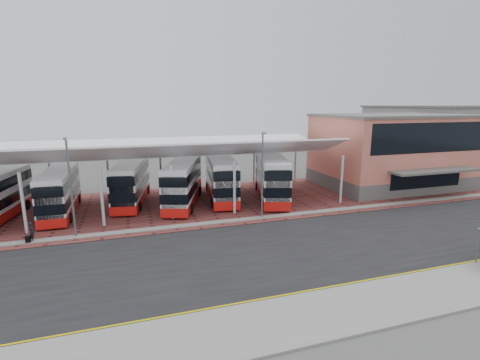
{
  "coord_description": "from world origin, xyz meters",
  "views": [
    {
      "loc": [
        -9.44,
        -22.78,
        10.52
      ],
      "look_at": [
        0.84,
        9.36,
        3.12
      ],
      "focal_mm": 26.0,
      "sensor_mm": 36.0,
      "label": 1
    }
  ],
  "objects_px": {
    "bus_1": "(60,192)",
    "pedestrian": "(32,232)",
    "bus_2": "(131,182)",
    "bus_5": "(271,177)",
    "bus_4": "(221,178)",
    "bus_3": "(183,183)",
    "terminal": "(392,150)"
  },
  "relations": [
    {
      "from": "bus_4",
      "to": "pedestrian",
      "type": "xyz_separation_m",
      "value": [
        -17.2,
        -7.99,
        -1.54
      ]
    },
    {
      "from": "terminal",
      "to": "bus_1",
      "type": "xyz_separation_m",
      "value": [
        -39.14,
        -0.39,
        -2.48
      ]
    },
    {
      "from": "terminal",
      "to": "bus_1",
      "type": "distance_m",
      "value": 39.22
    },
    {
      "from": "bus_1",
      "to": "bus_5",
      "type": "distance_m",
      "value": 21.7
    },
    {
      "from": "bus_1",
      "to": "bus_3",
      "type": "xyz_separation_m",
      "value": [
        11.89,
        -0.27,
        0.14
      ]
    },
    {
      "from": "terminal",
      "to": "bus_4",
      "type": "distance_m",
      "value": 22.97
    },
    {
      "from": "pedestrian",
      "to": "bus_2",
      "type": "bearing_deg",
      "value": -58.11
    },
    {
      "from": "bus_3",
      "to": "pedestrian",
      "type": "xyz_separation_m",
      "value": [
        -12.82,
        -6.92,
        -1.47
      ]
    },
    {
      "from": "bus_4",
      "to": "pedestrian",
      "type": "bearing_deg",
      "value": -146.8
    },
    {
      "from": "terminal",
      "to": "bus_5",
      "type": "bearing_deg",
      "value": -175.53
    },
    {
      "from": "bus_1",
      "to": "bus_3",
      "type": "relative_size",
      "value": 0.92
    },
    {
      "from": "bus_2",
      "to": "bus_3",
      "type": "height_order",
      "value": "bus_3"
    },
    {
      "from": "terminal",
      "to": "pedestrian",
      "type": "relative_size",
      "value": 11.55
    },
    {
      "from": "bus_1",
      "to": "bus_2",
      "type": "relative_size",
      "value": 0.94
    },
    {
      "from": "bus_5",
      "to": "bus_1",
      "type": "bearing_deg",
      "value": -166.36
    },
    {
      "from": "terminal",
      "to": "bus_4",
      "type": "bearing_deg",
      "value": 179.0
    },
    {
      "from": "bus_2",
      "to": "pedestrian",
      "type": "relative_size",
      "value": 6.96
    },
    {
      "from": "bus_2",
      "to": "bus_5",
      "type": "height_order",
      "value": "bus_5"
    },
    {
      "from": "bus_3",
      "to": "bus_5",
      "type": "bearing_deg",
      "value": 13.82
    },
    {
      "from": "bus_5",
      "to": "bus_2",
      "type": "bearing_deg",
      "value": -174.7
    },
    {
      "from": "bus_3",
      "to": "terminal",
      "type": "bearing_deg",
      "value": 19.3
    },
    {
      "from": "bus_1",
      "to": "bus_5",
      "type": "xyz_separation_m",
      "value": [
        21.68,
        -0.97,
        0.27
      ]
    },
    {
      "from": "bus_2",
      "to": "pedestrian",
      "type": "bearing_deg",
      "value": -119.75
    },
    {
      "from": "bus_3",
      "to": "pedestrian",
      "type": "bearing_deg",
      "value": -133.73
    },
    {
      "from": "bus_1",
      "to": "pedestrian",
      "type": "bearing_deg",
      "value": -97.51
    },
    {
      "from": "bus_5",
      "to": "bus_3",
      "type": "bearing_deg",
      "value": -167.87
    },
    {
      "from": "terminal",
      "to": "pedestrian",
      "type": "xyz_separation_m",
      "value": [
        -40.06,
        -7.59,
        -3.8
      ]
    },
    {
      "from": "bus_2",
      "to": "bus_3",
      "type": "xyz_separation_m",
      "value": [
        5.24,
        -2.2,
        0.05
      ]
    },
    {
      "from": "terminal",
      "to": "bus_3",
      "type": "distance_m",
      "value": 27.35
    },
    {
      "from": "bus_1",
      "to": "bus_2",
      "type": "bearing_deg",
      "value": 15.92
    },
    {
      "from": "bus_3",
      "to": "bus_5",
      "type": "relative_size",
      "value": 0.95
    },
    {
      "from": "bus_5",
      "to": "terminal",
      "type": "bearing_deg",
      "value": 20.68
    }
  ]
}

